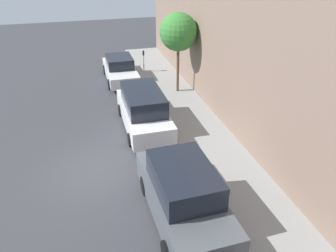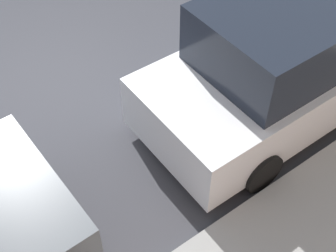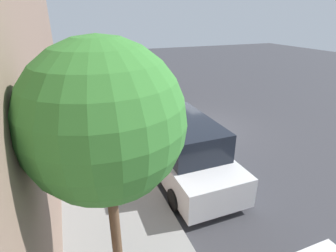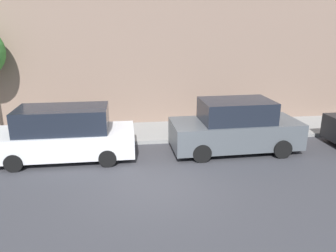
{
  "view_description": "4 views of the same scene",
  "coord_description": "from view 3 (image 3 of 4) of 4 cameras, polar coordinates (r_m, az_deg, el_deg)",
  "views": [
    {
      "loc": [
        -0.14,
        -10.77,
        7.76
      ],
      "look_at": [
        3.09,
        1.0,
        1.0
      ],
      "focal_mm": 35.0,
      "sensor_mm": 36.0,
      "label": 1
    },
    {
      "loc": [
        5.56,
        -1.67,
        5.21
      ],
      "look_at": [
        2.49,
        0.58,
        1.0
      ],
      "focal_mm": 50.0,
      "sensor_mm": 36.0,
      "label": 2
    },
    {
      "loc": [
        5.56,
        9.68,
        4.84
      ],
      "look_at": [
        2.27,
        1.32,
        1.0
      ],
      "focal_mm": 28.0,
      "sensor_mm": 36.0,
      "label": 3
    },
    {
      "loc": [
        -8.94,
        0.76,
        4.64
      ],
      "look_at": [
        2.68,
        -0.76,
        1.0
      ],
      "focal_mm": 35.0,
      "sensor_mm": 36.0,
      "label": 4
    }
  ],
  "objects": [
    {
      "name": "parked_minivan_third",
      "position": [
        8.37,
        3.22,
        -4.8
      ],
      "size": [
        2.02,
        4.9,
        1.9
      ],
      "color": "silver",
      "rests_on": "ground_plane"
    },
    {
      "name": "ground_plane",
      "position": [
        12.17,
        7.71,
        -0.52
      ],
      "size": [
        60.0,
        60.0,
        0.0
      ],
      "primitive_type": "plane",
      "color": "#38383D"
    },
    {
      "name": "parked_suv_nearest",
      "position": [
        19.98,
        -11.33,
        11.43
      ],
      "size": [
        2.08,
        4.81,
        1.98
      ],
      "color": "black",
      "rests_on": "ground_plane"
    },
    {
      "name": "street_tree",
      "position": [
        3.38,
        -13.69,
        0.8
      ],
      "size": [
        2.09,
        2.09,
        4.5
      ],
      "color": "brown",
      "rests_on": "sidewalk"
    },
    {
      "name": "parking_meter_near",
      "position": [
        19.49,
        -16.64,
        11.09
      ],
      "size": [
        0.11,
        0.15,
        1.53
      ],
      "color": "#ADADB2",
      "rests_on": "sidewalk"
    },
    {
      "name": "parked_suv_second",
      "position": [
        13.9,
        -7.53,
        6.61
      ],
      "size": [
        2.09,
        4.85,
        1.98
      ],
      "color": "#4C5156",
      "rests_on": "ground_plane"
    },
    {
      "name": "sidewalk",
      "position": [
        10.81,
        -15.39,
        -3.91
      ],
      "size": [
        2.66,
        32.0,
        0.15
      ],
      "color": "gray",
      "rests_on": "ground_plane"
    }
  ]
}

